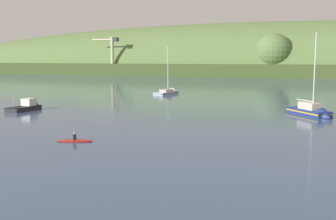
# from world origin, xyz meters

# --- Properties ---
(far_shoreline_hill) EXTENTS (544.09, 86.45, 52.55)m
(far_shoreline_hill) POSITION_xyz_m (-16.23, 203.59, 0.28)
(far_shoreline_hill) COLOR #3C4E24
(far_shoreline_hill) RESTS_ON ground
(dockside_crane) EXTENTS (14.24, 3.68, 18.19)m
(dockside_crane) POSITION_xyz_m (-80.09, 169.55, 8.86)
(dockside_crane) COLOR #4C4C51
(dockside_crane) RESTS_ON ground
(sailboat_near_mooring) EXTENTS (3.89, 7.72, 11.45)m
(sailboat_near_mooring) POSITION_xyz_m (-16.86, 76.92, 0.19)
(sailboat_near_mooring) COLOR #ADB2BC
(sailboat_near_mooring) RESTS_ON ground
(sailboat_outer_reach) EXTENTS (6.58, 7.54, 12.09)m
(sailboat_outer_reach) POSITION_xyz_m (12.82, 52.55, 0.39)
(sailboat_outer_reach) COLOR navy
(sailboat_outer_reach) RESTS_ON ground
(fishing_boat_moored) EXTENTS (2.53, 5.82, 3.59)m
(fishing_boat_moored) POSITION_xyz_m (-27.76, 44.19, 0.33)
(fishing_boat_moored) COLOR #232328
(fishing_boat_moored) RESTS_ON ground
(canoe_with_paddler) EXTENTS (3.49, 1.76, 1.02)m
(canoe_with_paddler) POSITION_xyz_m (-8.06, 27.00, 0.11)
(canoe_with_paddler) COLOR maroon
(canoe_with_paddler) RESTS_ON ground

